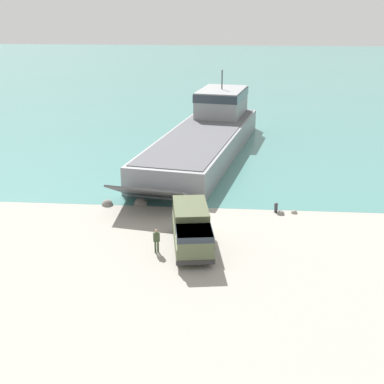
{
  "coord_description": "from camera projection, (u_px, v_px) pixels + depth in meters",
  "views": [
    {
      "loc": [
        2.79,
        -37.02,
        16.33
      ],
      "look_at": [
        -0.5,
        2.19,
        2.33
      ],
      "focal_mm": 50.0,
      "sensor_mm": 36.0,
      "label": 1
    }
  ],
  "objects": [
    {
      "name": "water_surface",
      "position": [
        226.0,
        74.0,
        129.46
      ],
      "size": [
        240.0,
        180.0,
        0.01
      ],
      "primitive_type": "cube",
      "color": "#477F7A",
      "rests_on": "ground_plane"
    },
    {
      "name": "shoreline_rock_b",
      "position": [
        107.0,
        205.0,
        45.59
      ],
      "size": [
        0.97,
        0.97,
        0.97
      ],
      "primitive_type": "sphere",
      "color": "gray",
      "rests_on": "ground_plane"
    },
    {
      "name": "shoreline_rock_d",
      "position": [
        281.0,
        214.0,
        43.62
      ],
      "size": [
        0.63,
        0.63,
        0.63
      ],
      "primitive_type": "sphere",
      "color": "gray",
      "rests_on": "ground_plane"
    },
    {
      "name": "military_truck",
      "position": [
        192.0,
        228.0,
        37.24
      ],
      "size": [
        3.55,
        7.25,
        2.74
      ],
      "rotation": [
        0.0,
        0.0,
        -1.41
      ],
      "color": "#566042",
      "rests_on": "ground_plane"
    },
    {
      "name": "shoreline_rock_c",
      "position": [
        141.0,
        205.0,
        45.67
      ],
      "size": [
        1.15,
        1.15,
        1.15
      ],
      "primitive_type": "sphere",
      "color": "#66605B",
      "rests_on": "ground_plane"
    },
    {
      "name": "shoreline_rock_a",
      "position": [
        294.0,
        213.0,
        43.85
      ],
      "size": [
        0.53,
        0.53,
        0.53
      ],
      "primitive_type": "sphere",
      "color": "gray",
      "rests_on": "ground_plane"
    },
    {
      "name": "soldier_on_ramp",
      "position": [
        157.0,
        239.0,
        36.65
      ],
      "size": [
        0.49,
        0.34,
        1.72
      ],
      "rotation": [
        0.0,
        0.0,
        1.82
      ],
      "color": "#3D4C33",
      "rests_on": "ground_plane"
    },
    {
      "name": "landing_craft",
      "position": [
        207.0,
        132.0,
        61.95
      ],
      "size": [
        12.98,
        35.45,
        8.31
      ],
      "rotation": [
        0.0,
        0.0,
        -0.17
      ],
      "color": "gray",
      "rests_on": "ground_plane"
    },
    {
      "name": "ground_plane",
      "position": [
        196.0,
        231.0,
        40.45
      ],
      "size": [
        240.0,
        240.0,
        0.0
      ],
      "primitive_type": "plane",
      "color": "#9E998E"
    },
    {
      "name": "mooring_bollard",
      "position": [
        276.0,
        207.0,
        43.85
      ],
      "size": [
        0.31,
        0.31,
        0.84
      ],
      "color": "#333338",
      "rests_on": "ground_plane"
    }
  ]
}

